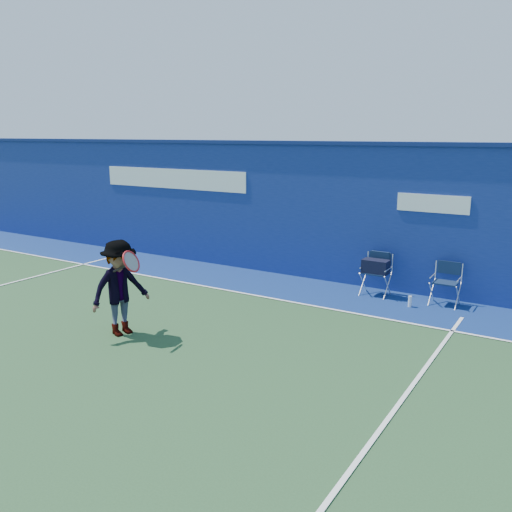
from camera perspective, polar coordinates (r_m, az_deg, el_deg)
The scene contains 8 objects.
ground at distance 9.09m, azimuth -14.26°, elevation -8.54°, with size 80.00×80.00×0.00m, color #254726.
stadium_wall at distance 12.75m, azimuth 2.29°, elevation 5.16°, with size 24.00×0.50×3.08m.
out_of_bounds_strip at distance 12.13m, azimuth -0.31°, elevation -2.70°, with size 24.00×1.80×0.01m, color navy.
court_lines at distance 9.49m, azimuth -11.66°, elevation -7.42°, with size 24.00×12.00×0.01m.
directors_chair_left at distance 11.31m, azimuth 12.49°, elevation -2.23°, with size 0.52×0.48×0.88m.
directors_chair_right at distance 11.06m, azimuth 19.26°, elevation -3.60°, with size 0.49×0.44×0.83m.
water_bottle at distance 10.77m, azimuth 15.90°, elevation -4.64°, with size 0.07×0.07×0.22m, color silver.
tennis_player at distance 9.09m, azimuth -14.11°, elevation -3.26°, with size 0.94×1.14×1.58m.
Camera 1 is at (6.18, -5.82, 3.25)m, focal length 38.00 mm.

